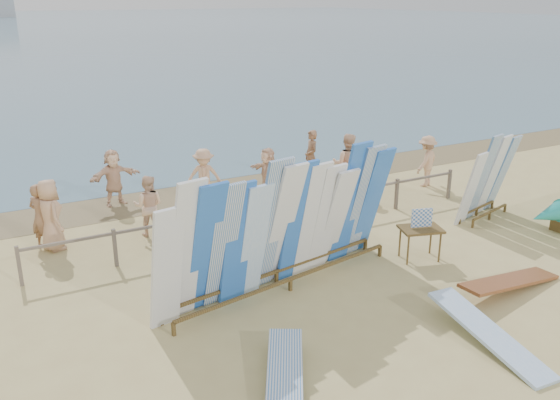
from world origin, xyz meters
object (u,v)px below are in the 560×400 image
stroller (337,194)px  beachgoer_0 (51,215)px  beach_chair_right (309,205)px  beachgoer_2 (148,206)px  beachgoer_1 (41,216)px  beachgoer_8 (347,164)px  flat_board_e (285,395)px  flat_board_b (487,344)px  beachgoer_11 (114,177)px  side_surfboard_rack (487,180)px  beachgoer_5 (267,173)px  beachgoer_extra_0 (427,161)px  main_surfboard_rack (284,229)px  vendor_table (420,242)px  beachgoer_3 (204,177)px  flat_board_c (509,290)px  beach_chair_left (270,217)px  beachgoer_7 (311,157)px

stroller → beachgoer_0: bearing=-178.9°
beach_chair_right → beachgoer_2: 4.43m
beachgoer_1 → beachgoer_8: size_ratio=0.87×
flat_board_e → flat_board_b: flat_board_b is taller
beachgoer_1 → beachgoer_11: bearing=-84.9°
side_surfboard_rack → beachgoer_5: (-4.43, 4.42, -0.33)m
beachgoer_11 → beachgoer_extra_0: beachgoer_11 is taller
side_surfboard_rack → flat_board_e: bearing=-169.2°
beachgoer_0 → beachgoer_extra_0: (11.31, -0.38, -0.06)m
beach_chair_right → beachgoer_8: bearing=20.3°
main_surfboard_rack → beachgoer_1: size_ratio=3.60×
vendor_table → beachgoer_11: (-5.28, 7.18, 0.41)m
beachgoer_extra_0 → beachgoer_8: 2.73m
beachgoer_3 → flat_board_c: bearing=-43.0°
vendor_table → beachgoer_5: 5.78m
beach_chair_right → beachgoer_11: bearing=135.5°
stroller → beachgoer_3: beachgoer_3 is taller
side_surfboard_rack → beachgoer_2: bearing=144.5°
beach_chair_right → main_surfboard_rack: bearing=-135.7°
flat_board_c → beach_chair_left: bearing=21.4°
flat_board_e → stroller: bearing=80.7°
flat_board_e → flat_board_c: size_ratio=1.00×
beach_chair_right → stroller: (0.97, 0.06, 0.16)m
beach_chair_left → beachgoer_1: 5.65m
beach_chair_left → beachgoer_11: size_ratio=0.58×
beachgoer_8 → beachgoer_7: 1.52m
beach_chair_right → beachgoer_11: 5.72m
beach_chair_left → beachgoer_extra_0: bearing=25.2°
beachgoer_11 → beachgoer_extra_0: 9.66m
beachgoer_extra_0 → beachgoer_2: size_ratio=1.04×
flat_board_e → beachgoer_2: size_ratio=1.71×
main_surfboard_rack → beachgoer_extra_0: main_surfboard_rack is taller
side_surfboard_rack → beachgoer_11: bearing=130.6°
beachgoer_3 → beachgoer_1: bearing=-143.0°
main_surfboard_rack → side_surfboard_rack: bearing=-2.5°
beachgoer_11 → beachgoer_3: size_ratio=0.99×
flat_board_e → beachgoer_1: beachgoer_1 is taller
side_surfboard_rack → flat_board_c: side_surfboard_rack is taller
flat_board_c → beachgoer_5: beachgoer_5 is taller
flat_board_b → main_surfboard_rack: bearing=123.6°
main_surfboard_rack → beachgoer_7: 7.42m
stroller → beachgoer_extra_0: (3.68, 0.42, 0.40)m
beachgoer_0 → beachgoer_8: beachgoer_8 is taller
main_surfboard_rack → flat_board_b: size_ratio=2.18×
vendor_table → beach_chair_left: (-2.14, 3.41, -0.13)m
main_surfboard_rack → flat_board_e: bearing=-128.9°
stroller → beachgoer_11: beachgoer_11 is taller
flat_board_c → beachgoer_2: 8.68m
flat_board_c → beach_chair_left: beach_chair_left is taller
beach_chair_right → beachgoer_3: bearing=127.8°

